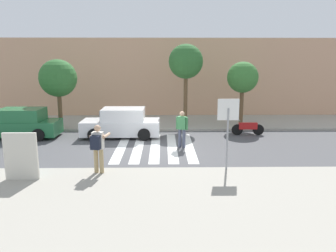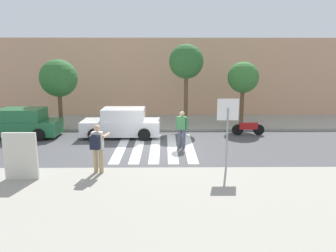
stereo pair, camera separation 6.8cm
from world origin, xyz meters
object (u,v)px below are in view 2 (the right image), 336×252
at_px(parked_car_green, 21,124).
at_px(motorcycle, 248,128).
at_px(street_tree_center, 186,62).
at_px(photographer_with_backpack, 97,145).
at_px(street_tree_east, 243,78).
at_px(parked_car_white, 122,124).
at_px(street_tree_west, 59,78).
at_px(advertising_board, 21,156).
at_px(stop_sign, 228,119).
at_px(pedestrian_crossing, 182,127).

distance_m(parked_car_green, motorcycle, 12.20).
bearing_deg(street_tree_center, motorcycle, -38.32).
xyz_separation_m(photographer_with_backpack, street_tree_east, (7.06, 8.66, 1.82)).
bearing_deg(motorcycle, parked_car_white, -177.49).
bearing_deg(street_tree_west, parked_car_green, -127.92).
relative_size(photographer_with_backpack, parked_car_white, 0.42).
xyz_separation_m(parked_car_white, advertising_board, (-2.50, -6.63, 0.21)).
height_order(stop_sign, pedestrian_crossing, stop_sign).
relative_size(pedestrian_crossing, street_tree_center, 0.36).
distance_m(photographer_with_backpack, pedestrian_crossing, 5.01).
relative_size(motorcycle, advertising_board, 1.10).
bearing_deg(advertising_board, photographer_with_backpack, 13.47).
height_order(stop_sign, street_tree_west, street_tree_west).
bearing_deg(motorcycle, street_tree_west, 171.18).
height_order(parked_car_green, advertising_board, advertising_board).
height_order(photographer_with_backpack, advertising_board, photographer_with_backpack).
relative_size(stop_sign, street_tree_center, 0.53).
relative_size(parked_car_green, motorcycle, 2.33).
bearing_deg(pedestrian_crossing, advertising_board, -141.37).
relative_size(stop_sign, street_tree_west, 0.65).
bearing_deg(stop_sign, street_tree_west, 137.35).
relative_size(pedestrian_crossing, street_tree_west, 0.44).
distance_m(street_tree_west, street_tree_east, 10.84).
bearing_deg(street_tree_center, street_tree_west, -172.99).
bearing_deg(photographer_with_backpack, stop_sign, 4.02).
relative_size(parked_car_white, street_tree_center, 0.85).
height_order(photographer_with_backpack, street_tree_west, street_tree_west).
distance_m(stop_sign, motorcycle, 6.66).
bearing_deg(street_tree_east, parked_car_white, -159.50).
height_order(pedestrian_crossing, street_tree_center, street_tree_center).
bearing_deg(street_tree_west, stop_sign, -42.65).
bearing_deg(street_tree_west, motorcycle, -8.82).
bearing_deg(motorcycle, pedestrian_crossing, -146.65).
height_order(pedestrian_crossing, street_tree_east, street_tree_east).
xyz_separation_m(photographer_with_backpack, street_tree_west, (-3.76, 8.00, 1.83)).
bearing_deg(motorcycle, advertising_board, -143.41).
distance_m(parked_car_white, motorcycle, 6.85).
xyz_separation_m(photographer_with_backpack, street_tree_center, (3.66, 8.92, 2.74)).
bearing_deg(parked_car_white, pedestrian_crossing, -35.07).
xyz_separation_m(parked_car_white, motorcycle, (6.83, 0.30, -0.31)).
relative_size(parked_car_white, street_tree_east, 1.08).
xyz_separation_m(parked_car_green, motorcycle, (12.19, 0.30, -0.31)).
relative_size(pedestrian_crossing, motorcycle, 0.98).
distance_m(photographer_with_backpack, street_tree_east, 11.32).
height_order(pedestrian_crossing, motorcycle, pedestrian_crossing).
xyz_separation_m(pedestrian_crossing, parked_car_white, (-3.09, 2.17, -0.25)).
bearing_deg(pedestrian_crossing, motorcycle, 33.35).
height_order(pedestrian_crossing, parked_car_green, pedestrian_crossing).
bearing_deg(street_tree_center, pedestrian_crossing, -95.66).
height_order(photographer_with_backpack, street_tree_east, street_tree_east).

